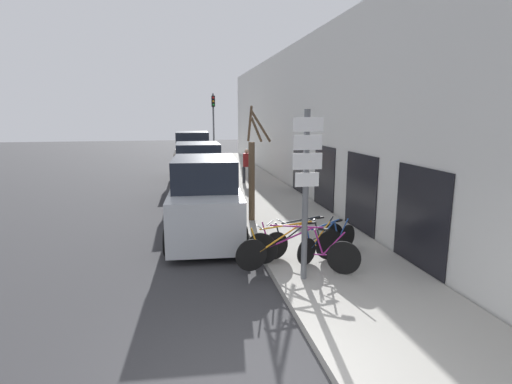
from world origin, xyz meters
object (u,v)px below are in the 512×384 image
Objects in this scene: bicycle_1 at (292,247)px; street_tree at (252,172)px; bicycle_3 at (305,238)px; parked_car_1 at (198,174)px; parked_car_2 at (193,158)px; traffic_light at (214,121)px; signpost at (306,188)px; parked_car_0 at (205,201)px; pedestrian_near at (247,163)px; bicycle_0 at (302,250)px; bicycle_2 at (328,241)px.

street_tree reaches higher than bicycle_1.
parked_car_1 reaches higher than bicycle_3.
traffic_light is at bearing 59.65° from parked_car_2.
parked_car_2 is 1.34× the size of street_tree.
bicycle_1 is at bearing -77.96° from parked_car_1.
signpost is 0.75× the size of traffic_light.
parked_car_0 is 2.86× the size of pedestrian_near.
traffic_light is at bearing 91.07° from signpost.
parked_car_2 reaches higher than bicycle_0.
parked_car_0 is at bearing -90.03° from parked_car_1.
bicycle_3 is 0.46× the size of parked_car_0.
bicycle_2 is at bearing -79.81° from bicycle_1.
parked_car_0 reaches higher than bicycle_2.
signpost is 4.82m from street_tree.
parked_car_1 is (-1.77, 8.36, 0.51)m from bicycle_0.
traffic_light is (-0.14, 11.89, 1.36)m from street_tree.
street_tree is (-0.28, 4.28, 1.11)m from bicycle_0.
bicycle_3 is at bearing -78.97° from street_tree.
bicycle_2 is 0.41× the size of traffic_light.
bicycle_3 reaches higher than bicycle_2.
signpost is 1.56m from bicycle_0.
traffic_light is at bearing 90.65° from street_tree.
bicycle_0 is 1.07m from bicycle_2.
bicycle_3 is 15.49m from traffic_light.
bicycle_2 is (0.85, 0.64, -0.05)m from bicycle_0.
bicycle_2 is (0.96, 1.15, -1.52)m from signpost.
street_tree is (-0.18, 4.80, -0.36)m from signpost.
bicycle_0 is 0.48× the size of traffic_light.
bicycle_0 is 11.20m from pedestrian_near.
bicycle_1 is at bearing 78.45° from bicycle_2.
signpost is at bearing 172.01° from bicycle_1.
bicycle_2 is 1.13× the size of pedestrian_near.
parked_car_2 is 2.87× the size of pedestrian_near.
traffic_light is (-0.42, 16.17, 2.47)m from bicycle_0.
signpost is 4.20m from parked_car_0.
parked_car_0 is 10.82m from parked_car_2.
parked_car_1 is at bearing 0.19° from bicycle_3.
traffic_light reaches higher than parked_car_1.
bicycle_2 is 0.39× the size of parked_car_2.
pedestrian_near is 6.98m from street_tree.
parked_car_2 is at bearing 90.70° from parked_car_1.
parked_car_2 is (-1.67, 14.52, -0.89)m from signpost.
street_tree reaches higher than pedestrian_near.
traffic_light reaches higher than bicycle_0.
parked_car_2 is 9.85m from street_tree.
pedestrian_near is at bearing -15.07° from bicycle_1.
bicycle_1 is 1.18× the size of bicycle_3.
parked_car_0 is 2.00m from street_tree.
traffic_light is (1.35, 7.81, 1.96)m from parked_car_1.
bicycle_1 is at bearing -56.26° from parked_car_0.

